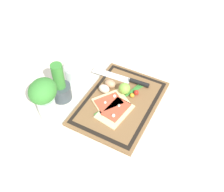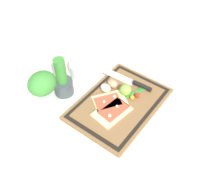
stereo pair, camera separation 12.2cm
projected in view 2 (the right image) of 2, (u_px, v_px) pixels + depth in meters
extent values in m
plane|color=silver|center=(119.00, 105.00, 1.23)|extent=(6.00, 6.00, 0.00)
cube|color=brown|center=(119.00, 104.00, 1.23)|extent=(0.46, 0.33, 0.01)
cube|color=black|center=(119.00, 103.00, 1.22)|extent=(0.43, 0.30, 0.00)
cube|color=brown|center=(119.00, 102.00, 1.22)|extent=(0.40, 0.27, 0.00)
cube|color=beige|center=(112.00, 112.00, 1.18)|extent=(0.18, 0.14, 0.01)
cube|color=#D14C33|center=(114.00, 110.00, 1.18)|extent=(0.14, 0.10, 0.00)
sphere|color=silver|center=(110.00, 115.00, 1.15)|extent=(0.02, 0.02, 0.02)
sphere|color=silver|center=(117.00, 106.00, 1.18)|extent=(0.01, 0.01, 0.01)
cube|color=beige|center=(110.00, 102.00, 1.22)|extent=(0.19, 0.18, 0.01)
cube|color=#D14C33|center=(108.00, 102.00, 1.21)|extent=(0.14, 0.13, 0.00)
sphere|color=silver|center=(114.00, 96.00, 1.22)|extent=(0.02, 0.02, 0.02)
sphere|color=silver|center=(104.00, 102.00, 1.20)|extent=(0.01, 0.01, 0.01)
cube|color=silver|center=(116.00, 75.00, 1.34)|extent=(0.05, 0.21, 0.00)
cylinder|color=black|center=(142.00, 86.00, 1.28)|extent=(0.03, 0.10, 0.02)
ellipsoid|color=tan|center=(113.00, 84.00, 1.28)|extent=(0.04, 0.05, 0.04)
ellipsoid|color=beige|center=(106.00, 88.00, 1.26)|extent=(0.04, 0.05, 0.04)
sphere|color=#7FB742|center=(126.00, 90.00, 1.24)|extent=(0.06, 0.06, 0.06)
sphere|color=red|center=(137.00, 95.00, 1.24)|extent=(0.02, 0.02, 0.02)
sphere|color=gold|center=(132.00, 98.00, 1.23)|extent=(0.02, 0.02, 0.02)
cylinder|color=#388433|center=(121.00, 100.00, 1.23)|extent=(0.29, 0.13, 0.01)
cylinder|color=#388433|center=(121.00, 100.00, 1.23)|extent=(0.29, 0.11, 0.01)
cylinder|color=#388433|center=(121.00, 100.00, 1.23)|extent=(0.30, 0.09, 0.01)
cylinder|color=#3D474C|center=(64.00, 87.00, 1.26)|extent=(0.09, 0.09, 0.08)
cylinder|color=#388433|center=(61.00, 74.00, 1.20)|extent=(0.05, 0.05, 0.17)
cylinder|color=silver|center=(79.00, 70.00, 1.34)|extent=(0.09, 0.09, 0.08)
cylinder|color=olive|center=(79.00, 73.00, 1.36)|extent=(0.08, 0.08, 0.03)
cylinder|color=silver|center=(78.00, 63.00, 1.30)|extent=(0.09, 0.09, 0.01)
cylinder|color=silver|center=(47.00, 100.00, 1.18)|extent=(0.08, 0.08, 0.11)
ellipsoid|color=#388433|center=(42.00, 84.00, 1.10)|extent=(0.13, 0.11, 0.10)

